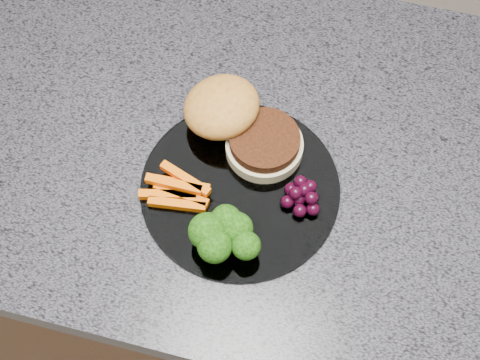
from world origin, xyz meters
name	(u,v)px	position (x,y,z in m)	size (l,w,h in m)	color
island_cabinet	(293,274)	(0.00, 0.00, 0.43)	(1.20, 0.60, 0.86)	#512F1B
countertop	(316,164)	(0.00, 0.00, 0.88)	(1.20, 0.60, 0.04)	#494852
plate	(240,188)	(-0.09, -0.07, 0.90)	(0.26, 0.26, 0.01)	white
burger	(237,122)	(-0.11, 0.01, 0.93)	(0.19, 0.15, 0.06)	beige
carrot_sticks	(178,190)	(-0.16, -0.10, 0.91)	(0.09, 0.06, 0.02)	#F06504
broccoli	(223,234)	(-0.09, -0.15, 0.94)	(0.09, 0.08, 0.06)	#5A8430
grape_bunch	(303,195)	(-0.01, -0.07, 0.92)	(0.05, 0.05, 0.03)	black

